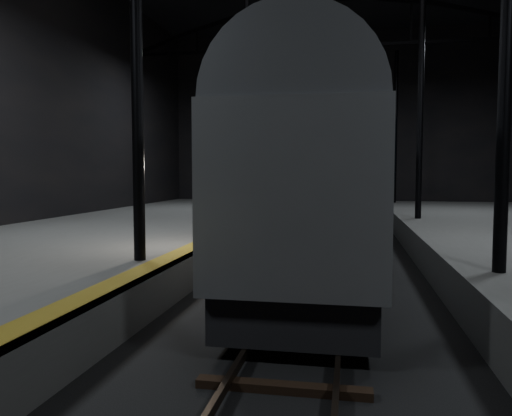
# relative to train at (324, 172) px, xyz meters

# --- Properties ---
(ground) EXTENTS (44.00, 44.00, 0.00)m
(ground) POSITION_rel_train_xyz_m (0.00, -2.76, -3.02)
(ground) COLOR black
(ground) RESTS_ON ground
(platform_left) EXTENTS (9.00, 43.80, 1.00)m
(platform_left) POSITION_rel_train_xyz_m (-7.50, -2.76, -2.52)
(platform_left) COLOR #575755
(platform_left) RESTS_ON ground
(tactile_strip) EXTENTS (0.50, 43.80, 0.01)m
(tactile_strip) POSITION_rel_train_xyz_m (-3.25, -2.76, -2.01)
(tactile_strip) COLOR olive
(tactile_strip) RESTS_ON platform_left
(track) EXTENTS (2.40, 43.00, 0.24)m
(track) POSITION_rel_train_xyz_m (0.00, -2.76, -2.95)
(track) COLOR #3F3328
(track) RESTS_ON ground
(train) EXTENTS (3.03, 20.22, 5.40)m
(train) POSITION_rel_train_xyz_m (0.00, 0.00, 0.00)
(train) COLOR #9CA0A4
(train) RESTS_ON ground
(woman) EXTENTS (0.73, 0.58, 1.75)m
(woman) POSITION_rel_train_xyz_m (-3.80, -1.75, -1.14)
(woman) COLOR #957D5B
(woman) RESTS_ON platform_left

